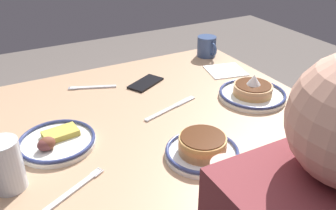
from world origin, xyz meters
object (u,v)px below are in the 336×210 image
(fork_near, at_px, (75,189))
(butter_knife, at_px, (171,108))
(plate_center_pancakes, at_px, (202,149))
(coffee_mug, at_px, (207,46))
(paper_napkin, at_px, (225,71))
(plate_far_companion, at_px, (252,92))
(drinking_glass, at_px, (7,168))
(plate_near_main, at_px, (56,141))
(fork_far, at_px, (92,87))
(cell_phone, at_px, (146,83))

(fork_near, height_order, butter_knife, same)
(fork_near, bearing_deg, plate_center_pancakes, 174.86)
(coffee_mug, distance_m, paper_napkin, 0.19)
(plate_far_companion, relative_size, drinking_glass, 1.79)
(drinking_glass, distance_m, fork_near, 0.17)
(butter_knife, bearing_deg, plate_far_companion, 167.36)
(plate_near_main, distance_m, fork_far, 0.38)
(plate_near_main, xyz_separation_m, drinking_glass, (0.14, 0.12, 0.04))
(plate_far_companion, bearing_deg, plate_near_main, -2.44)
(plate_near_main, bearing_deg, coffee_mug, -152.99)
(drinking_glass, bearing_deg, coffee_mug, -150.44)
(drinking_glass, distance_m, paper_napkin, 0.95)
(plate_far_companion, height_order, cell_phone, plate_far_companion)
(plate_center_pancakes, height_order, plate_far_companion, plate_far_companion)
(coffee_mug, height_order, fork_near, coffee_mug)
(paper_napkin, distance_m, butter_knife, 0.39)
(fork_near, bearing_deg, paper_napkin, -150.97)
(paper_napkin, xyz_separation_m, fork_near, (0.75, 0.42, 0.00))
(plate_center_pancakes, height_order, fork_far, plate_center_pancakes)
(plate_far_companion, relative_size, butter_knife, 1.06)
(coffee_mug, height_order, paper_napkin, coffee_mug)
(drinking_glass, relative_size, butter_knife, 0.59)
(plate_center_pancakes, relative_size, fork_near, 1.20)
(plate_near_main, xyz_separation_m, fork_near, (0.00, 0.21, -0.01))
(plate_center_pancakes, xyz_separation_m, cell_phone, (-0.06, -0.49, -0.02))
(cell_phone, xyz_separation_m, fork_far, (0.19, -0.06, -0.00))
(plate_near_main, xyz_separation_m, paper_napkin, (-0.75, -0.21, -0.01))
(drinking_glass, xyz_separation_m, cell_phone, (-0.54, -0.38, -0.06))
(coffee_mug, xyz_separation_m, drinking_glass, (0.91, 0.52, 0.01))
(plate_far_companion, relative_size, coffee_mug, 2.04)
(plate_center_pancakes, distance_m, paper_napkin, 0.60)
(fork_far, bearing_deg, plate_center_pancakes, 103.68)
(cell_phone, bearing_deg, plate_near_main, 3.87)
(plate_center_pancakes, xyz_separation_m, plate_far_companion, (-0.35, -0.21, -0.00))
(fork_far, bearing_deg, butter_knife, 123.56)
(fork_far, bearing_deg, cell_phone, 161.71)
(coffee_mug, relative_size, butter_knife, 0.52)
(plate_center_pancakes, bearing_deg, butter_knife, -100.67)
(plate_center_pancakes, height_order, drinking_glass, drinking_glass)
(plate_far_companion, xyz_separation_m, coffee_mug, (-0.09, -0.42, 0.03))
(plate_far_companion, relative_size, paper_napkin, 1.58)
(coffee_mug, height_order, fork_far, coffee_mug)
(paper_napkin, bearing_deg, plate_far_companion, 76.15)
(coffee_mug, xyz_separation_m, paper_napkin, (0.03, 0.18, -0.04))
(plate_near_main, relative_size, cell_phone, 1.52)
(plate_far_companion, height_order, paper_napkin, plate_far_companion)
(plate_near_main, xyz_separation_m, cell_phone, (-0.40, -0.25, -0.01))
(plate_center_pancakes, height_order, cell_phone, plate_center_pancakes)
(coffee_mug, distance_m, butter_knife, 0.52)
(plate_center_pancakes, height_order, paper_napkin, plate_center_pancakes)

